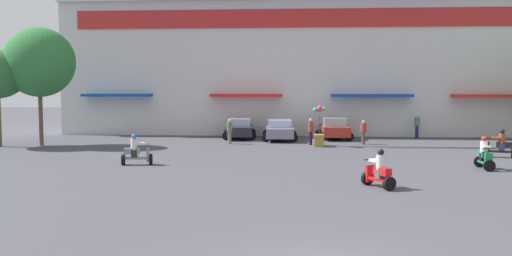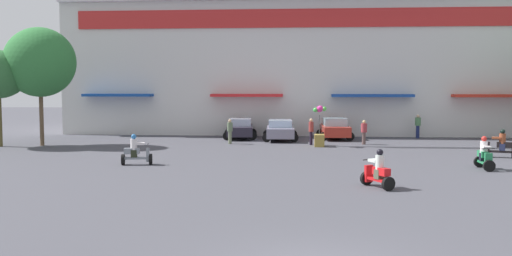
{
  "view_description": "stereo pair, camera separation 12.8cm",
  "coord_description": "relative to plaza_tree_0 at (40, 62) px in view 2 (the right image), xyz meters",
  "views": [
    {
      "loc": [
        -0.56,
        -11.34,
        3.91
      ],
      "look_at": [
        -2.86,
        18.58,
        1.51
      ],
      "focal_mm": 39.2,
      "sensor_mm": 36.0,
      "label": 1
    },
    {
      "loc": [
        -0.43,
        -11.33,
        3.91
      ],
      "look_at": [
        -2.86,
        18.58,
        1.51
      ],
      "focal_mm": 39.2,
      "sensor_mm": 36.0,
      "label": 2
    }
  ],
  "objects": [
    {
      "name": "balloon_vendor_cart",
      "position": [
        17.4,
        0.91,
        -4.33
      ],
      "size": [
        0.82,
        0.9,
        2.56
      ],
      "color": "olive",
      "rests_on": "ground"
    },
    {
      "name": "scooter_rider_6",
      "position": [
        24.59,
        -7.82,
        -4.6
      ],
      "size": [
        0.54,
        1.45,
        1.52
      ],
      "color": "black",
      "rests_on": "ground"
    },
    {
      "name": "plaza_tree_0",
      "position": [
        0.0,
        0.0,
        0.0
      ],
      "size": [
        4.47,
        3.92,
        7.4
      ],
      "color": "brown",
      "rests_on": "ground"
    },
    {
      "name": "scooter_rider_3",
      "position": [
        19.14,
        -12.8,
        -4.62
      ],
      "size": [
        1.18,
        1.53,
        1.48
      ],
      "color": "black",
      "rests_on": "ground"
    },
    {
      "name": "colonial_building",
      "position": [
        16.7,
        13.72,
        3.16
      ],
      "size": [
        37.37,
        16.96,
        19.49
      ],
      "color": "silver",
      "rests_on": "ground"
    },
    {
      "name": "pedestrian_3",
      "position": [
        16.9,
        1.75,
        -4.25
      ],
      "size": [
        0.43,
        0.43,
        1.69
      ],
      "color": "black",
      "rests_on": "ground"
    },
    {
      "name": "parked_car_2",
      "position": [
        18.63,
        5.65,
        -4.47
      ],
      "size": [
        2.55,
        3.94,
        1.51
      ],
      "color": "#A92D21",
      "rests_on": "ground"
    },
    {
      "name": "parked_car_1",
      "position": [
        14.83,
        4.68,
        -4.51
      ],
      "size": [
        2.56,
        4.53,
        1.39
      ],
      "color": "slate",
      "rests_on": "ground"
    },
    {
      "name": "scooter_rider_4",
      "position": [
        8.35,
        -7.66,
        -4.61
      ],
      "size": [
        1.52,
        0.8,
        1.49
      ],
      "color": "black",
      "rests_on": "ground"
    },
    {
      "name": "pedestrian_1",
      "position": [
        11.67,
        1.97,
        -4.32
      ],
      "size": [
        0.37,
        0.37,
        1.6
      ],
      "color": "#697257",
      "rests_on": "ground"
    },
    {
      "name": "pedestrian_0",
      "position": [
        20.29,
        2.36,
        -4.35
      ],
      "size": [
        0.51,
        0.51,
        1.56
      ],
      "color": "brown",
      "rests_on": "ground"
    },
    {
      "name": "scooter_rider_5",
      "position": [
        26.73,
        -3.6,
        -4.6
      ],
      "size": [
        1.58,
        0.94,
        1.51
      ],
      "color": "black",
      "rests_on": "ground"
    },
    {
      "name": "ground_plane",
      "position": [
        16.7,
        -9.45,
        -5.22
      ],
      "size": [
        128.0,
        128.0,
        0.0
      ],
      "primitive_type": "plane",
      "color": "#44444C"
    },
    {
      "name": "parked_car_0",
      "position": [
        11.95,
        5.58,
        -4.5
      ],
      "size": [
        2.58,
        4.29,
        1.43
      ],
      "color": "#24202D",
      "rests_on": "ground"
    },
    {
      "name": "pedestrian_2",
      "position": [
        24.57,
        6.7,
        -4.26
      ],
      "size": [
        0.56,
        0.56,
        1.7
      ],
      "color": "navy",
      "rests_on": "ground"
    }
  ]
}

